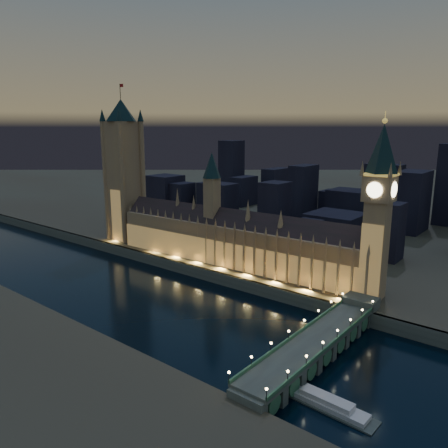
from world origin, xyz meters
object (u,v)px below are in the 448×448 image
Objects in this scene: westminster_bridge at (319,344)px; river_boat at (327,403)px; victoria_tower at (124,164)px; elizabeth_tower at (379,198)px; palace_of_westminster at (233,239)px.

river_boat is (20.00, -32.64, -4.44)m from westminster_bridge.
victoria_tower is at bearing 157.65° from river_boat.
victoria_tower reaches higher than river_boat.
victoria_tower is 1.25× the size of elizabeth_tower.
elizabeth_tower is (100.66, 0.17, 39.33)m from palace_of_westminster.
river_boat is (20.38, -98.01, -64.14)m from elizabeth_tower.
westminster_bridge reaches higher than river_boat.
river_boat is at bearing -58.50° from westminster_bridge.
victoria_tower is at bearing 163.33° from westminster_bridge.
westminster_bridge is (101.04, -65.21, -20.38)m from palace_of_westminster.
palace_of_westminster is 126.17m from victoria_tower.
victoria_tower is 3.31× the size of river_boat.
palace_of_westminster is at bearing 141.05° from river_boat.
victoria_tower is 1.15× the size of westminster_bridge.
victoria_tower reaches higher than elizabeth_tower.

